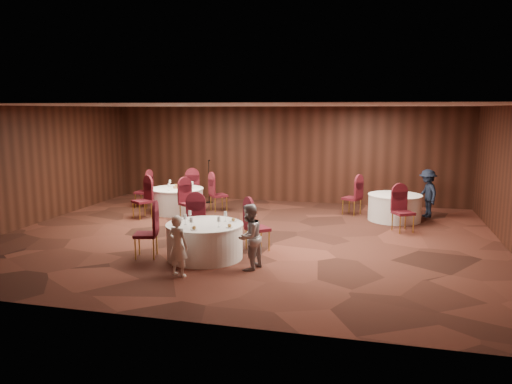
% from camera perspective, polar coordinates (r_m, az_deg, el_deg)
% --- Properties ---
extents(ground, '(12.00, 12.00, 0.00)m').
position_cam_1_polar(ground, '(12.34, -1.13, -5.16)').
color(ground, black).
rests_on(ground, ground).
extents(room_shell, '(12.00, 12.00, 12.00)m').
position_cam_1_polar(room_shell, '(11.99, -1.16, 3.96)').
color(room_shell, silver).
rests_on(room_shell, ground).
extents(table_main, '(1.62, 1.62, 0.74)m').
position_cam_1_polar(table_main, '(10.61, -5.87, -5.54)').
color(table_main, white).
rests_on(table_main, ground).
extents(table_left, '(1.61, 1.61, 0.74)m').
position_cam_1_polar(table_left, '(15.37, -9.01, -0.92)').
color(table_left, white).
rests_on(table_left, ground).
extents(table_right, '(1.49, 1.49, 0.74)m').
position_cam_1_polar(table_right, '(14.62, 15.56, -1.69)').
color(table_right, white).
rests_on(table_right, ground).
extents(chairs_main, '(2.85, 2.14, 1.00)m').
position_cam_1_polar(chairs_main, '(11.24, -6.31, -4.04)').
color(chairs_main, '#460E18').
rests_on(chairs_main, ground).
extents(chairs_left, '(3.14, 3.09, 1.00)m').
position_cam_1_polar(chairs_left, '(15.40, -8.96, -0.43)').
color(chairs_left, '#460E18').
rests_on(chairs_left, ground).
extents(chairs_right, '(2.10, 2.52, 1.00)m').
position_cam_1_polar(chairs_right, '(14.19, 13.51, -1.42)').
color(chairs_right, '#460E18').
rests_on(chairs_right, ground).
extents(tabletop_main, '(1.14, 1.05, 0.22)m').
position_cam_1_polar(tabletop_main, '(10.36, -5.33, -3.23)').
color(tabletop_main, silver).
rests_on(tabletop_main, table_main).
extents(tabletop_left, '(0.87, 0.78, 0.22)m').
position_cam_1_polar(tabletop_left, '(15.29, -9.03, 0.72)').
color(tabletop_left, silver).
rests_on(tabletop_left, table_left).
extents(tabletop_right, '(0.08, 0.08, 0.22)m').
position_cam_1_polar(tabletop_right, '(14.33, 16.41, 0.18)').
color(tabletop_right, silver).
rests_on(tabletop_right, table_right).
extents(mic_stand, '(0.24, 0.24, 1.45)m').
position_cam_1_polar(mic_stand, '(16.83, -5.38, 0.17)').
color(mic_stand, black).
rests_on(mic_stand, ground).
extents(woman_a, '(0.49, 0.38, 1.17)m').
position_cam_1_polar(woman_a, '(9.49, -8.90, -6.09)').
color(woman_a, white).
rests_on(woman_a, ground).
extents(woman_b, '(0.66, 0.75, 1.30)m').
position_cam_1_polar(woman_b, '(9.75, -0.81, -5.16)').
color(woman_b, '#A5A5AA').
rests_on(woman_b, ground).
extents(man_c, '(0.82, 1.03, 1.40)m').
position_cam_1_polar(man_c, '(15.29, 18.99, -0.14)').
color(man_c, black).
rests_on(man_c, ground).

